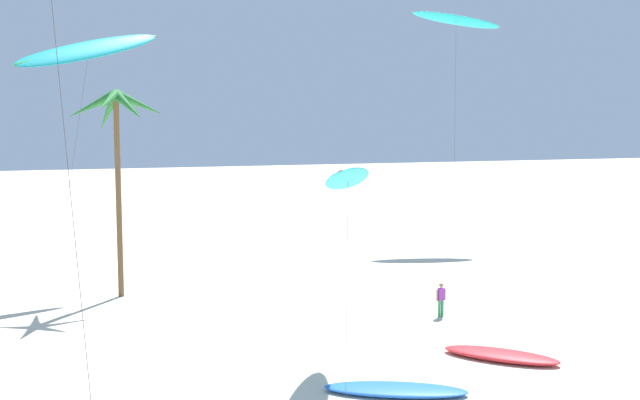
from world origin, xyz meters
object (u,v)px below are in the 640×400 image
palm_tree_4 (118,121)px  flying_kite_1 (456,20)px  flying_kite_2 (348,179)px  grounded_kite_0 (396,389)px  grounded_kite_2 (501,355)px  person_near_right (441,298)px  flying_kite_0 (89,50)px

palm_tree_4 → flying_kite_1: flying_kite_1 is taller
flying_kite_2 → grounded_kite_0: flying_kite_2 is taller
flying_kite_2 → grounded_kite_0: (0.77, -2.72, -7.24)m
flying_kite_1 → flying_kite_2: flying_kite_1 is taller
flying_kite_1 → flying_kite_2: bearing=-125.7°
flying_kite_1 → grounded_kite_0: bearing=-122.2°
grounded_kite_2 → person_near_right: 6.82m
person_near_right → palm_tree_4: bearing=146.1°
palm_tree_4 → grounded_kite_2: size_ratio=2.56×
palm_tree_4 → person_near_right: size_ratio=6.69×
grounded_kite_2 → flying_kite_1: bearing=64.3°
grounded_kite_2 → person_near_right: bearing=82.4°
palm_tree_4 → grounded_kite_0: (7.81, -18.46, -9.40)m
flying_kite_0 → flying_kite_2: 21.86m
flying_kite_2 → grounded_kite_0: 7.77m
flying_kite_1 → flying_kite_0: bearing=-162.9°
flying_kite_0 → person_near_right: bearing=-40.3°
flying_kite_0 → person_near_right: flying_kite_0 is taller
palm_tree_4 → flying_kite_0: flying_kite_0 is taller
flying_kite_0 → palm_tree_4: bearing=-71.3°
person_near_right → flying_kite_2: bearing=-140.1°
palm_tree_4 → flying_kite_2: bearing=-65.9°
grounded_kite_2 → grounded_kite_0: bearing=-159.6°
person_near_right → grounded_kite_0: bearing=-126.5°
flying_kite_1 → person_near_right: (-12.87, -21.93, -16.56)m
flying_kite_0 → flying_kite_1: 29.98m
flying_kite_2 → grounded_kite_2: (6.40, -0.62, -7.21)m
person_near_right → grounded_kite_2: bearing=-97.6°
grounded_kite_0 → person_near_right: person_near_right is taller
flying_kite_0 → flying_kite_2: bearing=-66.9°
flying_kite_2 → flying_kite_0: bearing=113.1°
person_near_right → flying_kite_1: bearing=59.6°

